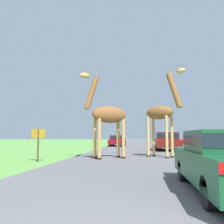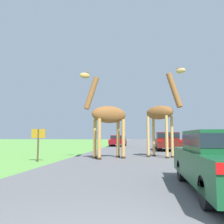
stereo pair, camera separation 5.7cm
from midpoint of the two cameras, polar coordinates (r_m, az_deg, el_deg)
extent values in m
cube|color=#5B5B5E|center=(31.93, 7.51, -7.93)|extent=(8.37, 120.00, 0.00)
cylinder|color=tan|center=(12.71, -2.96, -6.47)|extent=(0.19, 0.19, 2.18)
cylinder|color=#2D2319|center=(12.76, -2.98, -11.11)|extent=(0.24, 0.24, 0.11)
cylinder|color=tan|center=(13.29, -4.02, -6.43)|extent=(0.19, 0.19, 2.18)
cylinder|color=#2D2319|center=(13.35, -4.05, -10.87)|extent=(0.24, 0.24, 0.11)
cylinder|color=tan|center=(13.34, 2.85, -6.44)|extent=(0.19, 0.19, 2.18)
cylinder|color=#2D2319|center=(13.39, 2.87, -10.86)|extent=(0.24, 0.24, 0.11)
cylinder|color=tan|center=(13.90, 1.59, -6.41)|extent=(0.19, 0.19, 2.18)
cylinder|color=#2D2319|center=(13.95, 1.60, -10.66)|extent=(0.24, 0.24, 0.11)
ellipsoid|color=brown|center=(13.34, -0.57, -0.62)|extent=(2.15, 1.76, 0.96)
cylinder|color=brown|center=(13.09, -4.82, 4.60)|extent=(0.88, 0.72, 1.87)
ellipsoid|color=tan|center=(13.15, -6.43, 8.72)|extent=(0.60, 0.51, 0.30)
cylinder|color=tan|center=(13.75, 3.15, -3.27)|extent=(0.07, 0.07, 1.20)
cone|color=brown|center=(13.21, -5.63, 9.69)|extent=(0.07, 0.07, 0.16)
cone|color=brown|center=(13.33, -5.82, 9.55)|extent=(0.07, 0.07, 0.16)
cylinder|color=tan|center=(14.27, 14.35, -5.77)|extent=(0.16, 0.16, 2.40)
cylinder|color=#2D2319|center=(14.32, 14.47, -10.39)|extent=(0.21, 0.21, 0.10)
cylinder|color=tan|center=(13.73, 13.16, -5.80)|extent=(0.16, 0.16, 2.40)
cylinder|color=#2D2319|center=(13.79, 13.27, -10.60)|extent=(0.21, 0.21, 0.10)
cylinder|color=tan|center=(14.89, 10.11, -5.85)|extent=(0.16, 0.16, 2.40)
cylinder|color=#2D2319|center=(14.94, 10.19, -10.27)|extent=(0.21, 0.21, 0.10)
cylinder|color=tan|center=(14.39, 8.81, -5.87)|extent=(0.16, 0.16, 2.40)
cylinder|color=#2D2319|center=(14.44, 8.88, -10.46)|extent=(0.21, 0.21, 0.10)
ellipsoid|color=brown|center=(14.38, 11.46, -0.13)|extent=(1.86, 1.61, 0.82)
cylinder|color=brown|center=(14.07, 14.83, 5.12)|extent=(0.96, 0.81, 2.10)
ellipsoid|color=tan|center=(14.11, 16.32, 9.49)|extent=(0.60, 0.52, 0.30)
cylinder|color=tan|center=(14.78, 8.70, -2.90)|extent=(0.06, 0.06, 1.32)
cone|color=brown|center=(14.30, 15.80, 10.23)|extent=(0.07, 0.07, 0.16)
cone|color=brown|center=(14.18, 15.55, 10.35)|extent=(0.07, 0.07, 0.16)
cylinder|color=black|center=(7.13, 17.35, -13.27)|extent=(0.36, 0.58, 0.58)
cylinder|color=black|center=(4.60, 23.31, -17.40)|extent=(0.36, 0.58, 0.58)
cube|color=silver|center=(29.77, 12.88, -6.99)|extent=(1.82, 4.30, 0.57)
cube|color=silver|center=(29.76, 12.86, -5.91)|extent=(1.64, 1.93, 0.55)
cube|color=#19232D|center=(29.76, 12.86, -5.86)|extent=(1.65, 1.95, 0.33)
cube|color=red|center=(27.55, 11.76, -6.70)|extent=(0.33, 0.03, 0.14)
cube|color=red|center=(27.70, 14.85, -6.62)|extent=(0.33, 0.03, 0.14)
cylinder|color=black|center=(31.00, 11.31, -7.42)|extent=(0.36, 0.57, 0.57)
cylinder|color=black|center=(31.13, 14.00, -7.35)|extent=(0.36, 0.57, 0.57)
cylinder|color=black|center=(28.43, 11.67, -7.57)|extent=(0.36, 0.57, 0.57)
cylinder|color=black|center=(28.57, 14.61, -7.50)|extent=(0.36, 0.57, 0.57)
cube|color=maroon|center=(29.24, 1.54, -7.14)|extent=(1.82, 4.38, 0.55)
cube|color=maroon|center=(29.23, 1.54, -6.11)|extent=(1.64, 1.97, 0.50)
cube|color=#19232D|center=(29.23, 1.54, -6.06)|extent=(1.66, 1.99, 0.30)
cube|color=red|center=(27.14, -0.51, -6.84)|extent=(0.33, 0.03, 0.13)
cube|color=red|center=(26.98, 2.67, -6.84)|extent=(0.33, 0.03, 0.13)
cylinder|color=black|center=(30.63, 0.42, -7.51)|extent=(0.36, 0.61, 0.61)
cylinder|color=black|center=(30.49, 3.17, -7.51)|extent=(0.36, 0.61, 0.61)
cylinder|color=black|center=(28.03, -0.22, -7.68)|extent=(0.36, 0.61, 0.61)
cylinder|color=black|center=(27.87, 2.78, -7.68)|extent=(0.36, 0.61, 0.61)
cube|color=#561914|center=(21.27, 13.25, -7.26)|extent=(1.99, 4.59, 0.66)
cube|color=#561914|center=(21.26, 13.21, -5.58)|extent=(1.79, 2.07, 0.59)
cube|color=#19232D|center=(21.26, 13.21, -5.50)|extent=(1.81, 2.09, 0.36)
cube|color=red|center=(18.90, 11.49, -6.80)|extent=(0.36, 0.03, 0.16)
cube|color=red|center=(19.08, 16.41, -6.67)|extent=(0.36, 0.03, 0.16)
cylinder|color=black|center=(22.59, 10.88, -7.91)|extent=(0.40, 0.72, 0.72)
cylinder|color=black|center=(22.74, 14.92, -7.80)|extent=(0.40, 0.72, 0.72)
cylinder|color=black|center=(19.84, 11.38, -8.21)|extent=(0.40, 0.72, 0.72)
cylinder|color=black|center=(20.01, 15.97, -8.08)|extent=(0.40, 0.72, 0.72)
cylinder|color=#4C3823|center=(12.17, -17.23, -7.66)|extent=(0.08, 0.08, 1.58)
cube|color=#B27F19|center=(12.16, -17.15, -4.98)|extent=(0.70, 0.04, 0.44)
camera|label=1|loc=(0.03, -89.88, -0.01)|focal=38.00mm
camera|label=2|loc=(0.03, 90.12, 0.01)|focal=38.00mm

